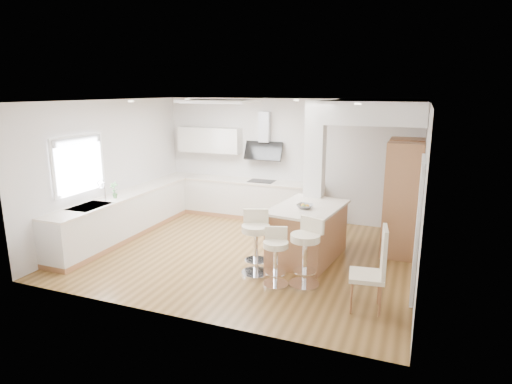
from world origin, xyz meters
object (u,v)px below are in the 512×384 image
at_px(bar_stool_c, 306,249).
at_px(dining_chair, 375,266).
at_px(bar_stool_a, 256,239).
at_px(peninsula, 308,232).
at_px(bar_stool_b, 276,254).

xyz_separation_m(bar_stool_c, dining_chair, (1.08, -0.42, 0.04)).
xyz_separation_m(bar_stool_a, bar_stool_c, (0.88, -0.13, -0.00)).
bearing_deg(peninsula, bar_stool_a, -115.14).
relative_size(peninsula, bar_stool_b, 1.91).
height_order(bar_stool_a, bar_stool_c, bar_stool_a).
distance_m(bar_stool_b, dining_chair, 1.54).
distance_m(bar_stool_a, bar_stool_c, 0.89).
bearing_deg(bar_stool_b, peninsula, 63.62).
xyz_separation_m(peninsula, bar_stool_b, (-0.19, -1.25, 0.02)).
distance_m(bar_stool_a, dining_chair, 2.03).
distance_m(peninsula, bar_stool_a, 1.16).
relative_size(bar_stool_a, bar_stool_c, 1.00).
bearing_deg(bar_stool_c, peninsula, 124.54).
relative_size(bar_stool_b, bar_stool_c, 0.85).
bearing_deg(dining_chair, bar_stool_c, 151.32).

